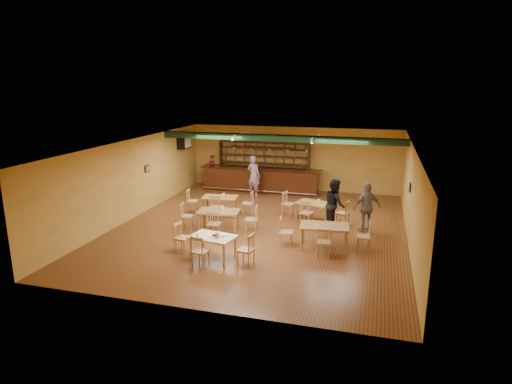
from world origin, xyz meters
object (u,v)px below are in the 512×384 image
(bar_counter, at_px, (261,180))
(dining_table_c, at_px, (219,220))
(patron_right_a, at_px, (335,204))
(dining_table_a, at_px, (220,205))
(dining_table_d, at_px, (324,237))
(patron_bar, at_px, (254,176))
(near_table, at_px, (213,247))
(dining_table_b, at_px, (315,211))

(bar_counter, height_order, dining_table_c, bar_counter)
(patron_right_a, bearing_deg, dining_table_a, 61.15)
(dining_table_a, distance_m, patron_right_a, 4.61)
(bar_counter, height_order, dining_table_d, bar_counter)
(dining_table_c, distance_m, patron_right_a, 4.10)
(bar_counter, xyz_separation_m, dining_table_d, (3.83, -6.50, -0.19))
(dining_table_c, xyz_separation_m, dining_table_d, (3.77, -0.72, 0.02))
(dining_table_c, height_order, patron_bar, patron_bar)
(dining_table_d, height_order, near_table, dining_table_d)
(dining_table_b, xyz_separation_m, patron_bar, (-3.22, 2.91, 0.59))
(patron_bar, bearing_deg, patron_right_a, 159.02)
(dining_table_a, distance_m, dining_table_d, 5.15)
(dining_table_c, relative_size, patron_bar, 0.77)
(near_table, bearing_deg, patron_bar, 107.61)
(dining_table_a, height_order, patron_bar, patron_bar)
(patron_bar, xyz_separation_m, patron_right_a, (4.02, -3.71, -0.02))
(near_table, height_order, patron_right_a, patron_right_a)
(bar_counter, bearing_deg, near_table, -84.61)
(bar_counter, xyz_separation_m, patron_right_a, (3.92, -4.53, 0.34))
(patron_bar, bearing_deg, dining_table_d, 146.34)
(dining_table_c, distance_m, near_table, 2.52)
(patron_bar, relative_size, patron_right_a, 1.02)
(dining_table_d, bearing_deg, dining_table_b, 98.25)
(dining_table_d, bearing_deg, patron_right_a, 81.23)
(dining_table_b, distance_m, dining_table_c, 3.69)
(dining_table_a, height_order, near_table, near_table)
(dining_table_b, bearing_deg, patron_bar, 155.59)
(bar_counter, relative_size, near_table, 4.47)
(bar_counter, distance_m, patron_right_a, 6.00)
(bar_counter, distance_m, near_table, 8.24)
(dining_table_d, bearing_deg, dining_table_a, 143.42)
(dining_table_c, relative_size, patron_right_a, 0.79)
(bar_counter, relative_size, dining_table_a, 4.26)
(dining_table_a, bearing_deg, dining_table_c, -78.06)
(dining_table_a, distance_m, near_table, 4.53)
(dining_table_a, height_order, patron_right_a, patron_right_a)
(dining_table_c, bearing_deg, patron_bar, 85.22)
(dining_table_a, xyz_separation_m, dining_table_c, (0.66, -1.90, 0.02))
(dining_table_a, height_order, dining_table_b, same)
(patron_bar, bearing_deg, dining_table_c, 113.48)
(dining_table_b, xyz_separation_m, dining_table_c, (-3.07, -2.05, 0.02))
(dining_table_b, bearing_deg, near_table, -100.06)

